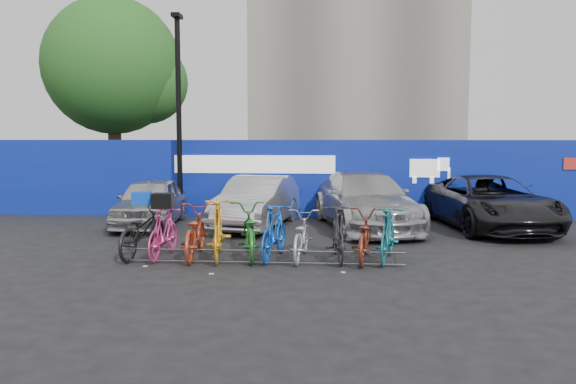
# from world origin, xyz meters

# --- Properties ---
(ground) EXTENTS (100.00, 100.00, 0.00)m
(ground) POSITION_xyz_m (0.00, 0.00, 0.00)
(ground) COLOR black
(ground) RESTS_ON ground
(hoarding) EXTENTS (22.00, 0.18, 2.40)m
(hoarding) POSITION_xyz_m (0.01, 6.00, 1.20)
(hoarding) COLOR #0A1D94
(hoarding) RESTS_ON ground
(tree) EXTENTS (5.40, 5.20, 7.80)m
(tree) POSITION_xyz_m (-6.77, 10.06, 5.07)
(tree) COLOR #382314
(tree) RESTS_ON ground
(lamppost) EXTENTS (0.25, 0.50, 6.11)m
(lamppost) POSITION_xyz_m (-3.20, 5.40, 3.27)
(lamppost) COLOR black
(lamppost) RESTS_ON ground
(bike_rack) EXTENTS (5.60, 0.03, 0.30)m
(bike_rack) POSITION_xyz_m (-0.00, -0.60, 0.16)
(bike_rack) COLOR #595B60
(bike_rack) RESTS_ON ground
(car_0) EXTENTS (2.00, 4.15, 1.37)m
(car_0) POSITION_xyz_m (-3.67, 3.99, 0.68)
(car_0) COLOR #ADACB1
(car_0) RESTS_ON ground
(car_1) EXTENTS (2.19, 4.44, 1.40)m
(car_1) POSITION_xyz_m (-0.66, 4.00, 0.70)
(car_1) COLOR #AEAEB4
(car_1) RESTS_ON ground
(car_2) EXTENTS (3.19, 5.59, 1.53)m
(car_2) POSITION_xyz_m (2.30, 4.09, 0.76)
(car_2) COLOR #AFB0B4
(car_2) RESTS_ON ground
(car_3) EXTENTS (3.09, 5.47, 1.44)m
(car_3) POSITION_xyz_m (5.65, 4.18, 0.72)
(car_3) COLOR black
(car_3) RESTS_ON ground
(bike_0) EXTENTS (0.97, 2.13, 1.08)m
(bike_0) POSITION_xyz_m (-2.56, 0.04, 0.54)
(bike_0) COLOR black
(bike_0) RESTS_ON ground
(bike_1) EXTENTS (0.57, 1.75, 1.04)m
(bike_1) POSITION_xyz_m (-2.07, -0.10, 0.52)
(bike_1) COLOR #DA317F
(bike_1) RESTS_ON ground
(bike_2) EXTENTS (0.86, 2.09, 1.07)m
(bike_2) POSITION_xyz_m (-1.43, -0.04, 0.54)
(bike_2) COLOR #A8371D
(bike_2) RESTS_ON ground
(bike_3) EXTENTS (0.86, 2.10, 1.22)m
(bike_3) POSITION_xyz_m (-0.93, -0.11, 0.61)
(bike_3) COLOR orange
(bike_3) RESTS_ON ground
(bike_4) EXTENTS (1.11, 2.20, 1.10)m
(bike_4) POSITION_xyz_m (-0.32, 0.06, 0.55)
(bike_4) COLOR #206C23
(bike_4) RESTS_ON ground
(bike_5) EXTENTS (0.81, 1.91, 1.11)m
(bike_5) POSITION_xyz_m (0.22, -0.05, 0.56)
(bike_5) COLOR blue
(bike_5) RESTS_ON ground
(bike_6) EXTENTS (0.79, 1.89, 0.97)m
(bike_6) POSITION_xyz_m (0.76, -0.04, 0.48)
(bike_6) COLOR #9EA0A5
(bike_6) RESTS_ON ground
(bike_7) EXTENTS (0.68, 1.89, 1.11)m
(bike_7) POSITION_xyz_m (1.51, -0.09, 0.56)
(bike_7) COLOR #252527
(bike_7) RESTS_ON ground
(bike_8) EXTENTS (0.91, 2.00, 1.02)m
(bike_8) POSITION_xyz_m (2.03, -0.06, 0.51)
(bike_8) COLOR maroon
(bike_8) RESTS_ON ground
(bike_9) EXTENTS (0.91, 1.87, 1.08)m
(bike_9) POSITION_xyz_m (2.51, -0.08, 0.54)
(bike_9) COLOR #15626E
(bike_9) RESTS_ON ground
(cargo_crate) EXTENTS (0.42, 0.35, 0.27)m
(cargo_crate) POSITION_xyz_m (-2.56, 0.04, 1.21)
(cargo_crate) COLOR #0B3DC4
(cargo_crate) RESTS_ON bike_0
(cargo_topcase) EXTENTS (0.44, 0.41, 0.30)m
(cargo_topcase) POSITION_xyz_m (-2.07, -0.10, 1.19)
(cargo_topcase) COLOR black
(cargo_topcase) RESTS_ON bike_1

